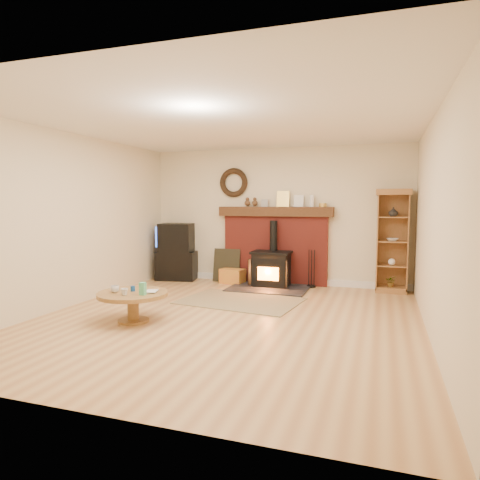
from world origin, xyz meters
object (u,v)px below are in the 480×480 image
(tv_unit, at_px, (177,253))
(curio_cabinet, at_px, (392,241))
(coffee_table, at_px, (133,298))
(wood_stove, at_px, (271,270))

(tv_unit, distance_m, curio_cabinet, 4.13)
(tv_unit, xyz_separation_m, coffee_table, (0.87, -2.98, -0.22))
(curio_cabinet, height_order, coffee_table, curio_cabinet)
(curio_cabinet, xyz_separation_m, coffee_table, (-3.25, -3.06, -0.58))
(curio_cabinet, bearing_deg, coffee_table, -136.69)
(wood_stove, relative_size, curio_cabinet, 0.78)
(wood_stove, bearing_deg, curio_cabinet, 7.73)
(wood_stove, bearing_deg, tv_unit, 174.34)
(tv_unit, distance_m, coffee_table, 3.11)
(coffee_table, bearing_deg, tv_unit, 106.20)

